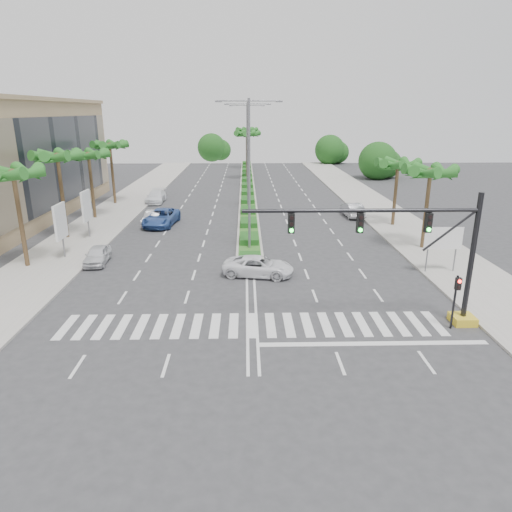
{
  "coord_description": "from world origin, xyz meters",
  "views": [
    {
      "loc": [
        -0.31,
        -22.37,
        11.09
      ],
      "look_at": [
        0.28,
        2.94,
        3.0
      ],
      "focal_mm": 32.0,
      "sensor_mm": 36.0,
      "label": 1
    }
  ],
  "objects": [
    {
      "name": "car_crossing",
      "position": [
        0.57,
        7.81,
        0.69
      ],
      "size": [
        5.28,
        3.17,
        1.37
      ],
      "primitive_type": "imported",
      "rotation": [
        0.0,
        0.0,
        1.38
      ],
      "color": "white",
      "rests_on": "ground"
    },
    {
      "name": "palm_right_near",
      "position": [
        14.5,
        14.0,
        6.2
      ],
      "size": [
        4.57,
        4.68,
        7.05
      ],
      "color": "brown",
      "rests_on": "ground"
    },
    {
      "name": "ground",
      "position": [
        0.0,
        0.0,
        0.0
      ],
      "size": [
        160.0,
        160.0,
        0.0
      ],
      "primitive_type": "plane",
      "color": "#333335",
      "rests_on": "ground"
    },
    {
      "name": "median",
      "position": [
        0.0,
        45.0,
        0.1
      ],
      "size": [
        2.2,
        75.0,
        0.2
      ],
      "primitive_type": "cube",
      "color": "gray",
      "rests_on": "ground"
    },
    {
      "name": "pedestrian_signal",
      "position": [
        10.6,
        -0.68,
        2.04
      ],
      "size": [
        0.28,
        0.36,
        3.0
      ],
      "color": "black",
      "rests_on": "ground"
    },
    {
      "name": "signal_gantry",
      "position": [
        9.27,
        -0.0,
        3.46
      ],
      "size": [
        12.6,
        1.2,
        7.2
      ],
      "color": "gold",
      "rests_on": "ground"
    },
    {
      "name": "palm_right_far",
      "position": [
        14.5,
        22.0,
        5.91
      ],
      "size": [
        4.57,
        4.68,
        6.75
      ],
      "color": "brown",
      "rests_on": "ground"
    },
    {
      "name": "streetlight_near",
      "position": [
        0.0,
        14.0,
        6.81
      ],
      "size": [
        5.1,
        0.25,
        12.0
      ],
      "color": "slate",
      "rests_on": "ground"
    },
    {
      "name": "streetlight_far",
      "position": [
        0.0,
        46.0,
        6.81
      ],
      "size": [
        5.1,
        0.25,
        12.0
      ],
      "color": "slate",
      "rests_on": "ground"
    },
    {
      "name": "palm_median_a",
      "position": [
        0.0,
        55.0,
        7.17
      ],
      "size": [
        4.57,
        4.68,
        8.05
      ],
      "color": "brown",
      "rests_on": "ground"
    },
    {
      "name": "car_parked_d",
      "position": [
        -11.59,
        34.95,
        0.75
      ],
      "size": [
        2.14,
        5.17,
        1.49
      ],
      "primitive_type": "imported",
      "rotation": [
        0.0,
        0.0,
        -0.01
      ],
      "color": "white",
      "rests_on": "ground"
    },
    {
      "name": "palm_median_b",
      "position": [
        0.0,
        70.0,
        7.17
      ],
      "size": [
        4.57,
        4.68,
        8.05
      ],
      "color": "brown",
      "rests_on": "ground"
    },
    {
      "name": "palm_left_mid",
      "position": [
        -16.5,
        18.0,
        7.08
      ],
      "size": [
        4.57,
        4.68,
        7.95
      ],
      "color": "brown",
      "rests_on": "ground"
    },
    {
      "name": "streetlight_mid",
      "position": [
        0.0,
        30.0,
        6.81
      ],
      "size": [
        5.1,
        0.25,
        12.0
      ],
      "color": "slate",
      "rests_on": "ground"
    },
    {
      "name": "billboard_near",
      "position": [
        -14.5,
        12.0,
        2.96
      ],
      "size": [
        0.18,
        2.1,
        4.35
      ],
      "color": "slate",
      "rests_on": "ground"
    },
    {
      "name": "palm_left_end",
      "position": [
        -16.5,
        34.0,
        6.88
      ],
      "size": [
        4.57,
        4.68,
        7.75
      ],
      "color": "brown",
      "rests_on": "ground"
    },
    {
      "name": "car_parked_c",
      "position": [
        -8.8,
        22.78,
        0.82
      ],
      "size": [
        3.34,
        6.16,
        1.64
      ],
      "primitive_type": "imported",
      "rotation": [
        0.0,
        0.0,
        -0.11
      ],
      "color": "#32549A",
      "rests_on": "ground"
    },
    {
      "name": "footpath_left",
      "position": [
        -15.2,
        20.0,
        0.07
      ],
      "size": [
        6.0,
        120.0,
        0.15
      ],
      "primitive_type": "cube",
      "color": "gray",
      "rests_on": "ground"
    },
    {
      "name": "direction_sign",
      "position": [
        13.5,
        7.99,
        2.45
      ],
      "size": [
        2.7,
        0.11,
        3.4
      ],
      "color": "slate",
      "rests_on": "ground"
    },
    {
      "name": "car_parked_a",
      "position": [
        -11.56,
        10.8,
        0.66
      ],
      "size": [
        1.76,
        3.93,
        1.31
      ],
      "primitive_type": "imported",
      "rotation": [
        0.0,
        0.0,
        0.06
      ],
      "color": "silver",
      "rests_on": "ground"
    },
    {
      "name": "median_grass",
      "position": [
        0.0,
        45.0,
        0.22
      ],
      "size": [
        1.8,
        75.0,
        0.04
      ],
      "primitive_type": "cube",
      "color": "#2F6321",
      "rests_on": "median"
    },
    {
      "name": "footpath_right",
      "position": [
        15.2,
        20.0,
        0.07
      ],
      "size": [
        6.0,
        120.0,
        0.15
      ],
      "primitive_type": "cube",
      "color": "gray",
      "rests_on": "ground"
    },
    {
      "name": "billboard_far",
      "position": [
        -14.5,
        18.0,
        2.96
      ],
      "size": [
        0.18,
        2.1,
        4.35
      ],
      "color": "slate",
      "rests_on": "ground"
    },
    {
      "name": "car_right",
      "position": [
        11.39,
        26.34,
        0.77
      ],
      "size": [
        1.88,
        4.76,
        1.54
      ],
      "primitive_type": "imported",
      "rotation": [
        0.0,
        0.0,
        3.2
      ],
      "color": "#BCBBC1",
      "rests_on": "ground"
    },
    {
      "name": "palm_left_near",
      "position": [
        -16.5,
        10.0,
        6.69
      ],
      "size": [
        4.57,
        4.68,
        7.55
      ],
      "color": "brown",
      "rests_on": "ground"
    },
    {
      "name": "car_parked_b",
      "position": [
        -9.67,
        23.03,
        0.72
      ],
      "size": [
        1.73,
        4.42,
        1.43
      ],
      "primitive_type": "imported",
      "rotation": [
        0.0,
        0.0,
        -0.05
      ],
      "color": "silver",
      "rests_on": "ground"
    },
    {
      "name": "palm_left_far",
      "position": [
        -16.5,
        26.0,
        6.5
      ],
      "size": [
        4.57,
        4.68,
        7.35
      ],
      "color": "brown",
      "rests_on": "ground"
    }
  ]
}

